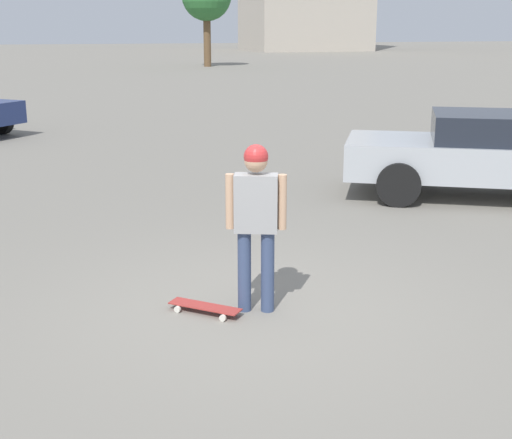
# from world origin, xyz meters

# --- Properties ---
(ground_plane) EXTENTS (220.00, 220.00, 0.00)m
(ground_plane) POSITION_xyz_m (0.00, 0.00, 0.00)
(ground_plane) COLOR gray
(person) EXTENTS (0.57, 0.32, 1.69)m
(person) POSITION_xyz_m (0.00, 0.00, 1.03)
(person) COLOR #38476B
(person) RESTS_ON ground_plane
(skateboard) EXTENTS (0.69, 0.63, 0.08)m
(skateboard) POSITION_xyz_m (-0.51, 0.07, 0.06)
(skateboard) COLOR #A5332D
(skateboard) RESTS_ON ground_plane
(car_parked_near) EXTENTS (4.92, 3.67, 1.41)m
(car_parked_near) POSITION_xyz_m (5.01, 3.67, 0.75)
(car_parked_near) COLOR #ADB2B7
(car_parked_near) RESTS_ON ground_plane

